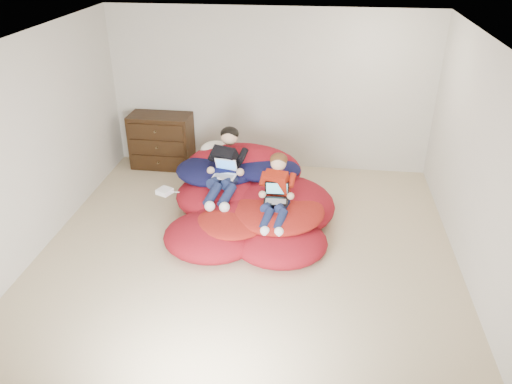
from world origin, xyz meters
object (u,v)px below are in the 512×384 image
at_px(dresser, 162,141).
at_px(younger_boy, 277,189).
at_px(laptop_black, 276,195).
at_px(beanbag_pile, 249,201).
at_px(older_boy, 226,164).
at_px(laptop_white, 225,171).

relative_size(dresser, younger_boy, 1.04).
distance_m(dresser, laptop_black, 2.72).
bearing_deg(laptop_black, dresser, 138.11).
xyz_separation_m(dresser, younger_boy, (2.02, -1.78, 0.20)).
distance_m(beanbag_pile, older_boy, 0.59).
bearing_deg(laptop_white, dresser, 133.78).
height_order(older_boy, laptop_black, older_boy).
height_order(dresser, younger_boy, younger_boy).
distance_m(younger_boy, laptop_black, 0.08).
relative_size(older_boy, laptop_black, 3.84).
bearing_deg(laptop_black, beanbag_pile, 138.49).
bearing_deg(younger_boy, laptop_black, -90.00).
bearing_deg(dresser, laptop_white, -46.22).
xyz_separation_m(beanbag_pile, laptop_white, (-0.34, 0.12, 0.37)).
distance_m(older_boy, laptop_black, 0.93).
bearing_deg(dresser, laptop_black, -41.89).
bearing_deg(older_boy, laptop_white, -90.00).
relative_size(dresser, laptop_black, 3.20).
xyz_separation_m(beanbag_pile, younger_boy, (0.39, -0.31, 0.38)).
bearing_deg(laptop_black, laptop_white, 147.54).
distance_m(dresser, older_boy, 1.82).
bearing_deg(laptop_white, laptop_black, -32.46).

